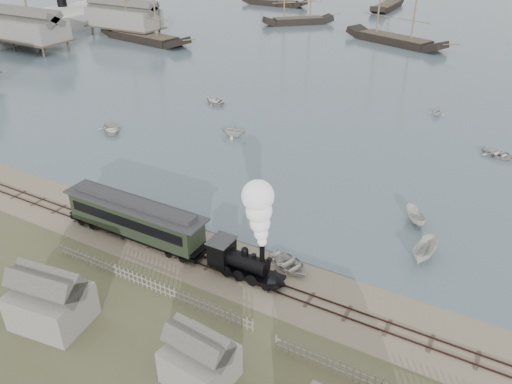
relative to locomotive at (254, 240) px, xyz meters
The scene contains 17 objects.
ground 4.40m from the locomotive, 96.76° to the left, with size 600.00×600.00×0.00m, color gray.
rail_track 3.88m from the locomotive, behind, with size 120.00×1.80×0.16m.
picket_fence_west 9.26m from the locomotive, 143.42° to the right, with size 19.00×0.10×1.20m, color gray, non-canonical shape.
shed_left 15.53m from the locomotive, 132.94° to the right, with size 5.00×4.00×4.10m, color gray, non-canonical shape.
shed_mid 10.88m from the locomotive, 80.00° to the right, with size 4.00×3.50×3.60m, color gray, non-canonical shape.
western_wharf 87.04m from the locomotive, 151.15° to the left, with size 36.00×56.00×8.00m, color gray, non-canonical shape.
locomotive is the anchor object (origin of this frame).
passenger_coach 12.21m from the locomotive, behind, with size 14.26×2.75×3.46m.
beached_dinghy 4.75m from the locomotive, 57.60° to the left, with size 4.01×2.86×0.83m, color silver.
steamship 108.78m from the locomotive, 145.13° to the left, with size 50.06×8.34×10.95m, color silver, non-canonical shape.
rowboat_0 36.24m from the locomotive, 151.34° to the left, with size 4.30×3.07×0.89m, color silver.
rowboat_1 29.49m from the locomotive, 124.75° to the left, with size 3.44×2.97×1.81m, color silver.
rowboat_2 17.52m from the locomotive, 58.35° to the left, with size 3.28×1.23×1.27m, color silver.
rowboat_3 37.29m from the locomotive, 67.48° to the left, with size 3.88×2.77×0.80m, color silver.
rowboat_6 42.90m from the locomotive, 127.64° to the left, with size 3.99×2.85×0.83m, color silver.
rowboat_7 45.44m from the locomotive, 83.93° to the left, with size 2.64×2.28×1.39m, color silver.
rowboat_8 14.85m from the locomotive, 40.12° to the left, with size 4.05×1.52×1.57m, color silver.
Camera 1 is at (15.62, -29.23, 25.59)m, focal length 35.00 mm.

